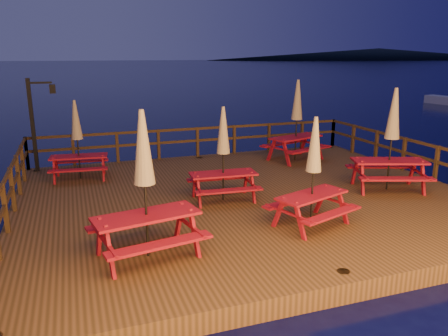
{
  "coord_description": "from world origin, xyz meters",
  "views": [
    {
      "loc": [
        -4.33,
        -10.54,
        4.16
      ],
      "look_at": [
        -0.44,
        0.6,
        1.04
      ],
      "focal_mm": 35.0,
      "sensor_mm": 36.0,
      "label": 1
    }
  ],
  "objects_px": {
    "lamp_post": "(37,116)",
    "picnic_table_2": "(223,153)",
    "picnic_table_0": "(313,171)",
    "picnic_table_1": "(77,139)"
  },
  "relations": [
    {
      "from": "picnic_table_0",
      "to": "picnic_table_2",
      "type": "xyz_separation_m",
      "value": [
        -1.28,
        2.3,
        0.0
      ]
    },
    {
      "from": "lamp_post",
      "to": "picnic_table_1",
      "type": "bearing_deg",
      "value": -50.61
    },
    {
      "from": "picnic_table_2",
      "to": "picnic_table_1",
      "type": "bearing_deg",
      "value": 140.64
    },
    {
      "from": "picnic_table_0",
      "to": "picnic_table_1",
      "type": "relative_size",
      "value": 1.02
    },
    {
      "from": "picnic_table_1",
      "to": "lamp_post",
      "type": "bearing_deg",
      "value": 135.13
    },
    {
      "from": "lamp_post",
      "to": "picnic_table_2",
      "type": "distance_m",
      "value": 6.67
    },
    {
      "from": "lamp_post",
      "to": "picnic_table_1",
      "type": "relative_size",
      "value": 1.24
    },
    {
      "from": "picnic_table_0",
      "to": "picnic_table_2",
      "type": "distance_m",
      "value": 2.64
    },
    {
      "from": "picnic_table_1",
      "to": "picnic_table_2",
      "type": "xyz_separation_m",
      "value": [
        3.5,
        -3.36,
        0.03
      ]
    },
    {
      "from": "picnic_table_0",
      "to": "picnic_table_2",
      "type": "height_order",
      "value": "picnic_table_2"
    }
  ]
}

